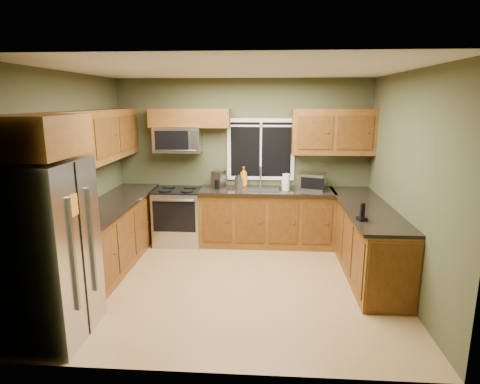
# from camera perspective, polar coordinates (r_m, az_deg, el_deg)

# --- Properties ---
(floor) EXTENTS (4.20, 4.20, 0.00)m
(floor) POSITION_cam_1_polar(r_m,az_deg,el_deg) (5.41, -0.80, -12.79)
(floor) COLOR olive
(floor) RESTS_ON ground
(ceiling) EXTENTS (4.20, 4.20, 0.00)m
(ceiling) POSITION_cam_1_polar(r_m,az_deg,el_deg) (4.89, -0.90, 17.04)
(ceiling) COLOR white
(ceiling) RESTS_ON back_wall
(back_wall) EXTENTS (4.20, 0.00, 4.20)m
(back_wall) POSITION_cam_1_polar(r_m,az_deg,el_deg) (6.75, 0.40, 4.40)
(back_wall) COLOR #434529
(back_wall) RESTS_ON ground
(front_wall) EXTENTS (4.20, 0.00, 4.20)m
(front_wall) POSITION_cam_1_polar(r_m,az_deg,el_deg) (3.25, -3.44, -5.00)
(front_wall) COLOR #434529
(front_wall) RESTS_ON ground
(left_wall) EXTENTS (0.00, 3.60, 3.60)m
(left_wall) POSITION_cam_1_polar(r_m,az_deg,el_deg) (5.56, -22.98, 1.54)
(left_wall) COLOR #434529
(left_wall) RESTS_ON ground
(right_wall) EXTENTS (0.00, 3.60, 3.60)m
(right_wall) POSITION_cam_1_polar(r_m,az_deg,el_deg) (5.25, 22.67, 0.94)
(right_wall) COLOR #434529
(right_wall) RESTS_ON ground
(window) EXTENTS (1.12, 0.03, 1.02)m
(window) POSITION_cam_1_polar(r_m,az_deg,el_deg) (6.69, 2.97, 6.07)
(window) COLOR white
(window) RESTS_ON back_wall
(base_cabinets_left) EXTENTS (0.60, 2.65, 0.90)m
(base_cabinets_left) POSITION_cam_1_polar(r_m,az_deg,el_deg) (6.08, -17.70, -5.92)
(base_cabinets_left) COLOR brown
(base_cabinets_left) RESTS_ON ground
(countertop_left) EXTENTS (0.65, 2.65, 0.04)m
(countertop_left) POSITION_cam_1_polar(r_m,az_deg,el_deg) (5.94, -17.78, -1.63)
(countertop_left) COLOR black
(countertop_left) RESTS_ON base_cabinets_left
(base_cabinets_back) EXTENTS (2.17, 0.60, 0.90)m
(base_cabinets_back) POSITION_cam_1_polar(r_m,az_deg,el_deg) (6.64, 3.82, -3.73)
(base_cabinets_back) COLOR brown
(base_cabinets_back) RESTS_ON ground
(countertop_back) EXTENTS (2.17, 0.65, 0.04)m
(countertop_back) POSITION_cam_1_polar(r_m,az_deg,el_deg) (6.50, 3.88, 0.18)
(countertop_back) COLOR black
(countertop_back) RESTS_ON base_cabinets_back
(base_cabinets_peninsula) EXTENTS (0.60, 2.52, 0.90)m
(base_cabinets_peninsula) POSITION_cam_1_polar(r_m,az_deg,el_deg) (5.90, 17.47, -6.48)
(base_cabinets_peninsula) COLOR brown
(base_cabinets_peninsula) RESTS_ON ground
(countertop_peninsula) EXTENTS (0.65, 2.50, 0.04)m
(countertop_peninsula) POSITION_cam_1_polar(r_m,az_deg,el_deg) (5.76, 17.52, -2.04)
(countertop_peninsula) COLOR black
(countertop_peninsula) RESTS_ON base_cabinets_peninsula
(upper_cabinets_left) EXTENTS (0.33, 2.65, 0.72)m
(upper_cabinets_left) POSITION_cam_1_polar(r_m,az_deg,el_deg) (5.85, -19.88, 7.37)
(upper_cabinets_left) COLOR brown
(upper_cabinets_left) RESTS_ON left_wall
(upper_cabinets_back_left) EXTENTS (1.30, 0.33, 0.30)m
(upper_cabinets_back_left) POSITION_cam_1_polar(r_m,az_deg,el_deg) (6.62, -7.16, 10.41)
(upper_cabinets_back_left) COLOR brown
(upper_cabinets_back_left) RESTS_ON back_wall
(upper_cabinets_back_right) EXTENTS (1.30, 0.33, 0.72)m
(upper_cabinets_back_right) POSITION_cam_1_polar(r_m,az_deg,el_deg) (6.60, 13.13, 8.34)
(upper_cabinets_back_right) COLOR brown
(upper_cabinets_back_right) RESTS_ON back_wall
(upper_cabinet_over_fridge) EXTENTS (0.72, 0.90, 0.38)m
(upper_cabinet_over_fridge) POSITION_cam_1_polar(r_m,az_deg,el_deg) (4.17, -27.29, 7.13)
(upper_cabinet_over_fridge) COLOR brown
(upper_cabinet_over_fridge) RESTS_ON left_wall
(refrigerator) EXTENTS (0.74, 0.90, 1.80)m
(refrigerator) POSITION_cam_1_polar(r_m,az_deg,el_deg) (4.40, -25.76, -7.63)
(refrigerator) COLOR #B7B7BC
(refrigerator) RESTS_ON ground
(range) EXTENTS (0.76, 0.69, 0.94)m
(range) POSITION_cam_1_polar(r_m,az_deg,el_deg) (6.76, -8.71, -3.38)
(range) COLOR #B7B7BC
(range) RESTS_ON ground
(microwave) EXTENTS (0.76, 0.41, 0.42)m
(microwave) POSITION_cam_1_polar(r_m,az_deg,el_deg) (6.66, -8.83, 7.43)
(microwave) COLOR #B7B7BC
(microwave) RESTS_ON back_wall
(sink) EXTENTS (0.60, 0.42, 0.36)m
(sink) POSITION_cam_1_polar(r_m,az_deg,el_deg) (6.51, 2.87, 0.51)
(sink) COLOR slate
(sink) RESTS_ON countertop_back
(toaster_oven) EXTENTS (0.51, 0.45, 0.27)m
(toaster_oven) POSITION_cam_1_polar(r_m,az_deg,el_deg) (6.55, 10.11, 1.49)
(toaster_oven) COLOR #B7B7BC
(toaster_oven) RESTS_ON countertop_back
(coffee_maker) EXTENTS (0.23, 0.27, 0.28)m
(coffee_maker) POSITION_cam_1_polar(r_m,az_deg,el_deg) (6.58, -3.09, 1.72)
(coffee_maker) COLOR slate
(coffee_maker) RESTS_ON countertop_back
(kettle) EXTENTS (0.16, 0.16, 0.24)m
(kettle) POSITION_cam_1_polar(r_m,az_deg,el_deg) (6.52, -0.19, 1.42)
(kettle) COLOR #B7B7BC
(kettle) RESTS_ON countertop_back
(paper_towel_roll) EXTENTS (0.15, 0.15, 0.29)m
(paper_towel_roll) POSITION_cam_1_polar(r_m,az_deg,el_deg) (6.44, 6.56, 1.40)
(paper_towel_roll) COLOR white
(paper_towel_roll) RESTS_ON countertop_back
(soap_bottle_a) EXTENTS (0.15, 0.15, 0.33)m
(soap_bottle_a) POSITION_cam_1_polar(r_m,az_deg,el_deg) (6.69, 0.54, 2.21)
(soap_bottle_a) COLOR orange
(soap_bottle_a) RESTS_ON countertop_back
(soap_bottle_b) EXTENTS (0.10, 0.10, 0.20)m
(soap_bottle_b) POSITION_cam_1_polar(r_m,az_deg,el_deg) (6.70, 6.34, 1.58)
(soap_bottle_b) COLOR white
(soap_bottle_b) RESTS_ON countertop_back
(soap_bottle_c) EXTENTS (0.13, 0.13, 0.15)m
(soap_bottle_c) POSITION_cam_1_polar(r_m,az_deg,el_deg) (6.71, -0.33, 1.47)
(soap_bottle_c) COLOR white
(soap_bottle_c) RESTS_ON countertop_back
(cordless_phone) EXTENTS (0.12, 0.12, 0.22)m
(cordless_phone) POSITION_cam_1_polar(r_m,az_deg,el_deg) (5.01, 16.98, -3.19)
(cordless_phone) COLOR black
(cordless_phone) RESTS_ON countertop_peninsula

